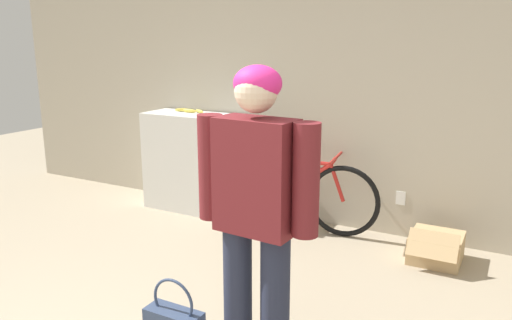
{
  "coord_description": "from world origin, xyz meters",
  "views": [
    {
      "loc": [
        1.4,
        -1.27,
        1.69
      ],
      "look_at": [
        0.29,
        0.79,
        1.13
      ],
      "focal_mm": 35.0,
      "sensor_mm": 36.0,
      "label": 1
    }
  ],
  "objects_px": {
    "person": "(256,202)",
    "banana": "(190,111)",
    "cardboard_box": "(436,248)",
    "bicycle": "(288,192)"
  },
  "relations": [
    {
      "from": "person",
      "to": "banana",
      "type": "xyz_separation_m",
      "value": [
        -1.85,
        2.02,
        0.09
      ]
    },
    {
      "from": "cardboard_box",
      "to": "banana",
      "type": "bearing_deg",
      "value": 175.15
    },
    {
      "from": "bicycle",
      "to": "banana",
      "type": "bearing_deg",
      "value": 166.59
    },
    {
      "from": "person",
      "to": "bicycle",
      "type": "distance_m",
      "value": 2.09
    },
    {
      "from": "person",
      "to": "bicycle",
      "type": "height_order",
      "value": "person"
    },
    {
      "from": "person",
      "to": "cardboard_box",
      "type": "bearing_deg",
      "value": 74.94
    },
    {
      "from": "person",
      "to": "bicycle",
      "type": "relative_size",
      "value": 0.96
    },
    {
      "from": "bicycle",
      "to": "banana",
      "type": "distance_m",
      "value": 1.34
    },
    {
      "from": "banana",
      "to": "cardboard_box",
      "type": "relative_size",
      "value": 0.77
    },
    {
      "from": "person",
      "to": "cardboard_box",
      "type": "xyz_separation_m",
      "value": [
        0.63,
        1.81,
        -0.81
      ]
    }
  ]
}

